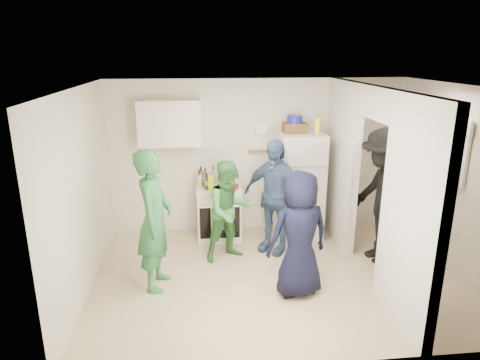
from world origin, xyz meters
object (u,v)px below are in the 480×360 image
object	(u,v)px
yellow_cup_stack_top	(317,126)
person_denim	(274,197)
blue_bowl	(295,119)
person_green_left	(155,220)
stove	(219,212)
person_green_center	(229,211)
fridge	(299,185)
person_nook	(382,197)
wicker_basket	(294,128)
person_navy	(299,234)

from	to	relation	value
yellow_cup_stack_top	person_denim	bearing A→B (deg)	-149.14
blue_bowl	person_green_left	xyz separation A→B (m)	(-2.06, -1.43, -1.00)
blue_bowl	person_green_left	size ratio (longest dim) A/B	0.13
stove	blue_bowl	bearing A→B (deg)	0.96
person_green_center	fridge	bearing A→B (deg)	9.84
fridge	blue_bowl	distance (m)	1.06
person_green_center	person_denim	xyz separation A→B (m)	(0.67, 0.18, 0.13)
person_nook	wicker_basket	bearing A→B (deg)	-141.90
blue_bowl	person_denim	xyz separation A→B (m)	(-0.41, -0.59, -1.04)
blue_bowl	person_green_left	bearing A→B (deg)	-145.20
stove	blue_bowl	world-z (taller)	blue_bowl
person_navy	stove	bearing A→B (deg)	-75.95
stove	person_green_center	size ratio (longest dim) A/B	0.58
person_green_center	person_navy	xyz separation A→B (m)	(0.76, -1.04, 0.06)
fridge	person_green_left	xyz separation A→B (m)	(-2.16, -1.38, 0.05)
person_denim	person_nook	xyz separation A→B (m)	(1.44, -0.46, 0.10)
blue_bowl	person_navy	xyz separation A→B (m)	(-0.32, -1.80, -1.11)
fridge	person_green_center	distance (m)	1.38
person_green_center	person_navy	size ratio (longest dim) A/B	0.93
fridge	person_green_left	world-z (taller)	person_green_left
person_navy	fridge	bearing A→B (deg)	-115.63
blue_bowl	person_nook	bearing A→B (deg)	-45.41
yellow_cup_stack_top	person_navy	xyz separation A→B (m)	(-0.64, -1.65, -1.03)
fridge	stove	bearing A→B (deg)	178.67
fridge	person_nook	xyz separation A→B (m)	(0.93, -1.00, 0.11)
person_navy	yellow_cup_stack_top	bearing A→B (deg)	-123.34
wicker_basket	person_denim	xyz separation A→B (m)	(-0.41, -0.59, -0.91)
person_navy	person_nook	xyz separation A→B (m)	(1.36, 0.75, 0.17)
fridge	person_green_center	world-z (taller)	fridge
person_denim	person_navy	world-z (taller)	person_denim
stove	wicker_basket	distance (m)	1.80
blue_bowl	person_denim	distance (m)	1.26
fridge	person_green_center	bearing A→B (deg)	-148.90
fridge	wicker_basket	bearing A→B (deg)	153.43
stove	person_nook	size ratio (longest dim) A/B	0.44
yellow_cup_stack_top	person_navy	size ratio (longest dim) A/B	0.16
wicker_basket	person_nook	bearing A→B (deg)	-45.41
person_denim	person_nook	distance (m)	1.52
stove	fridge	world-z (taller)	fridge
person_nook	fridge	bearing A→B (deg)	-143.41
yellow_cup_stack_top	person_nook	world-z (taller)	yellow_cup_stack_top
wicker_basket	blue_bowl	world-z (taller)	blue_bowl
yellow_cup_stack_top	person_green_center	xyz separation A→B (m)	(-1.40, -0.61, -1.09)
person_green_center	person_navy	world-z (taller)	person_navy
blue_bowl	person_denim	bearing A→B (deg)	-124.92
yellow_cup_stack_top	person_green_left	distance (m)	2.86
wicker_basket	yellow_cup_stack_top	world-z (taller)	yellow_cup_stack_top
person_denim	person_nook	world-z (taller)	person_nook
person_green_center	person_nook	world-z (taller)	person_nook
fridge	yellow_cup_stack_top	distance (m)	1.00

